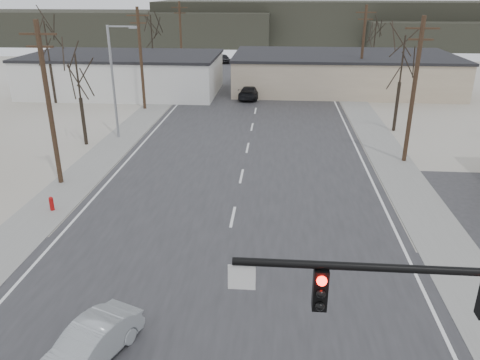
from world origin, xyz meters
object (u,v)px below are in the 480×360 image
object	(u,v)px
fire_hydrant	(52,204)
car_far_b	(224,58)
sedan_crossing	(89,345)
car_far_a	(251,92)

from	to	relation	value
fire_hydrant	car_far_b	distance (m)	57.09
fire_hydrant	sedan_crossing	distance (m)	12.78
fire_hydrant	car_far_a	xyz separation A→B (m)	(9.38, 29.82, 0.35)
fire_hydrant	car_far_b	world-z (taller)	car_far_b
fire_hydrant	car_far_b	xyz separation A→B (m)	(3.22, 57.00, 0.27)
sedan_crossing	car_far_a	bearing A→B (deg)	107.92
sedan_crossing	car_far_a	xyz separation A→B (m)	(2.87, 40.82, 0.08)
car_far_a	car_far_b	bearing A→B (deg)	-68.59
sedan_crossing	car_far_b	size ratio (longest dim) A/B	1.03
fire_hydrant	sedan_crossing	size ratio (longest dim) A/B	0.21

